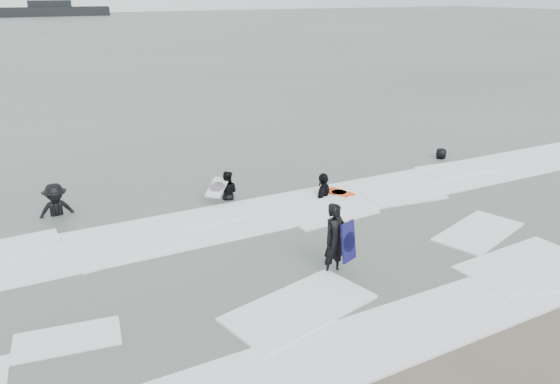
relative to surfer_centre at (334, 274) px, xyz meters
name	(u,v)px	position (x,y,z in m)	size (l,w,h in m)	color
ground	(390,315)	(0.08, -2.04, 0.00)	(320.00, 320.00, 0.00)	brown
sea	(39,36)	(0.08, 77.96, 0.06)	(320.00, 320.00, 0.00)	#47544C
surfer_centre	(334,274)	(0.00, 0.00, 0.00)	(0.66, 0.44, 1.82)	black
surfer_wading	(227,200)	(-0.41, 5.74, 0.00)	(0.74, 0.57, 1.52)	black
surfer_breaker	(58,217)	(-5.47, 6.70, 0.00)	(1.24, 0.71, 1.92)	black
surfer_right_near	(323,197)	(2.49, 4.52, 0.00)	(1.16, 0.48, 1.97)	black
surfer_right_far	(441,160)	(8.84, 5.90, 0.00)	(0.79, 0.52, 1.63)	black
surf_foam	(303,245)	(0.08, 1.66, 0.04)	(30.03, 9.06, 0.09)	white
bodyboards	(297,203)	(0.83, 3.30, 0.50)	(4.69, 6.36, 1.25)	#110F49
vessel_horizon	(50,11)	(8.22, 140.41, 1.39)	(27.37, 4.89, 3.71)	black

